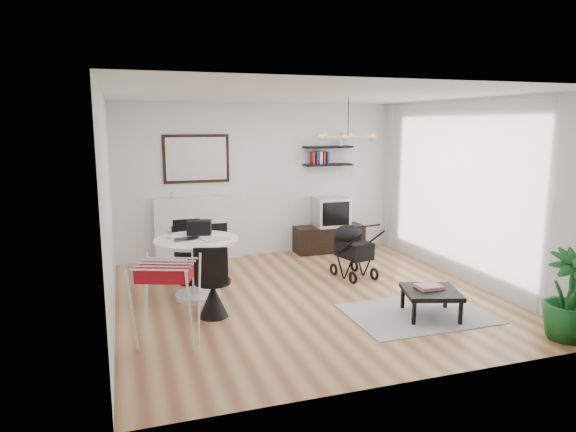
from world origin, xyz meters
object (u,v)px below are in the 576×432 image
object	(u,v)px
stroller	(352,252)
fireplace	(199,221)
tv_console	(329,239)
crt_tv	(330,211)
dining_table	(197,259)
coffee_table	(431,293)
potted_plant	(570,296)
drying_rack	(167,303)

from	to	relation	value
stroller	fireplace	bearing A→B (deg)	129.58
tv_console	stroller	bearing A→B (deg)	-99.78
tv_console	crt_tv	distance (m)	0.51
tv_console	crt_tv	xyz separation A→B (m)	(0.02, -0.00, 0.51)
tv_console	dining_table	size ratio (longest dim) A/B	1.14
coffee_table	potted_plant	xyz separation A→B (m)	(1.04, -1.04, 0.19)
drying_rack	coffee_table	distance (m)	3.14
fireplace	tv_console	xyz separation A→B (m)	(2.37, -0.16, -0.44)
stroller	dining_table	bearing A→B (deg)	175.35
tv_console	dining_table	distance (m)	3.27
crt_tv	drying_rack	world-z (taller)	crt_tv
drying_rack	potted_plant	bearing A→B (deg)	4.69
tv_console	stroller	size ratio (longest dim) A/B	1.44
dining_table	stroller	size ratio (longest dim) A/B	1.26
drying_rack	coffee_table	bearing A→B (deg)	18.08
drying_rack	crt_tv	bearing A→B (deg)	65.68
crt_tv	stroller	xyz separation A→B (m)	(-0.29, -1.57, -0.37)
dining_table	coffee_table	xyz separation A→B (m)	(2.60, -1.59, -0.24)
fireplace	potted_plant	distance (m)	5.69
fireplace	crt_tv	world-z (taller)	fireplace
drying_rack	potted_plant	distance (m)	4.33
tv_console	potted_plant	bearing A→B (deg)	-77.88
potted_plant	dining_table	bearing A→B (deg)	144.26
dining_table	potted_plant	distance (m)	4.49
dining_table	stroller	bearing A→B (deg)	6.23
dining_table	coffee_table	distance (m)	3.06
fireplace	coffee_table	bearing A→B (deg)	-57.48
stroller	potted_plant	xyz separation A→B (m)	(1.23, -2.89, 0.11)
drying_rack	coffee_table	world-z (taller)	drying_rack
fireplace	stroller	xyz separation A→B (m)	(2.10, -1.73, -0.30)
stroller	potted_plant	bearing A→B (deg)	-77.84
tv_console	potted_plant	size ratio (longest dim) A/B	1.29
tv_console	potted_plant	distance (m)	4.57
crt_tv	drying_rack	bearing A→B (deg)	-134.32
drying_rack	dining_table	bearing A→B (deg)	90.34
dining_table	potted_plant	bearing A→B (deg)	-35.74
drying_rack	stroller	bearing A→B (deg)	50.62
crt_tv	stroller	size ratio (longest dim) A/B	0.69
fireplace	coffee_table	distance (m)	4.26
tv_console	drying_rack	bearing A→B (deg)	-134.14
dining_table	tv_console	bearing A→B (deg)	34.31
dining_table	potted_plant	world-z (taller)	potted_plant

